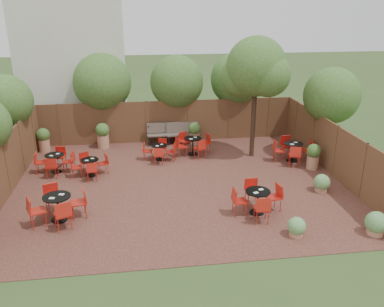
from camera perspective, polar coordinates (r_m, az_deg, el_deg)
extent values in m
plane|color=#354F23|center=(14.97, -1.76, -4.35)|extent=(80.00, 80.00, 0.00)
cube|color=#3B1C18|center=(14.96, -1.77, -4.32)|extent=(12.00, 10.00, 0.02)
cube|color=#4C2D1C|center=(19.30, -3.40, 4.58)|extent=(12.00, 0.08, 2.00)
cube|color=#4C2D1C|center=(15.22, -24.89, -1.84)|extent=(0.08, 10.00, 2.00)
cube|color=#4C2D1C|center=(16.28, 19.68, 0.31)|extent=(0.08, 10.00, 2.00)
cube|color=beige|center=(21.85, -16.45, 13.71)|extent=(5.00, 4.00, 8.00)
sphere|color=#355C1E|center=(17.69, -24.94, 6.71)|extent=(2.14, 2.14, 2.14)
sphere|color=#355C1E|center=(19.58, -12.60, 9.81)|extent=(2.71, 2.71, 2.71)
sphere|color=#355C1E|center=(19.52, -2.17, 10.11)|extent=(2.55, 2.55, 2.55)
sphere|color=#355C1E|center=(20.22, 6.40, 10.41)|extent=(2.60, 2.60, 2.60)
sphere|color=#355C1E|center=(17.81, 19.21, 7.77)|extent=(2.34, 2.34, 2.34)
cylinder|color=black|center=(17.25, 8.76, 6.07)|extent=(0.23, 0.23, 4.07)
sphere|color=#355C1E|center=(16.89, 9.10, 12.10)|extent=(2.45, 2.45, 2.45)
sphere|color=#355C1E|center=(17.20, 7.00, 10.84)|extent=(1.71, 1.71, 1.71)
sphere|color=#355C1E|center=(16.67, 10.78, 10.90)|extent=(1.79, 1.79, 1.79)
cube|color=brown|center=(19.00, -3.94, 2.67)|extent=(1.61, 0.49, 0.05)
cube|color=brown|center=(19.12, -4.01, 3.69)|extent=(1.60, 0.13, 0.48)
cube|color=black|center=(19.05, -6.11, 1.87)|extent=(0.07, 0.48, 0.43)
cube|color=black|center=(19.14, -1.75, 2.07)|extent=(0.07, 0.48, 0.43)
cube|color=brown|center=(19.08, -1.31, 2.75)|extent=(1.58, 0.58, 0.05)
cube|color=brown|center=(19.20, -1.38, 3.73)|extent=(1.55, 0.23, 0.47)
cube|color=black|center=(19.10, -3.40, 1.97)|extent=(0.10, 0.47, 0.41)
cube|color=black|center=(19.25, 0.78, 2.16)|extent=(0.10, 0.47, 0.41)
cylinder|color=black|center=(17.21, -4.60, -0.87)|extent=(0.39, 0.39, 0.03)
cylinder|color=black|center=(17.10, -4.63, 0.13)|extent=(0.04, 0.04, 0.63)
cylinder|color=black|center=(16.99, -4.67, 1.15)|extent=(0.68, 0.68, 0.03)
cube|color=white|center=(17.06, -4.32, 1.31)|extent=(0.14, 0.12, 0.01)
cube|color=white|center=(16.88, -4.95, 1.08)|extent=(0.14, 0.12, 0.01)
cylinder|color=black|center=(13.13, 9.15, -8.25)|extent=(0.46, 0.46, 0.03)
cylinder|color=black|center=(12.95, 9.24, -6.82)|extent=(0.05, 0.05, 0.73)
cylinder|color=black|center=(12.79, 9.33, -5.33)|extent=(0.79, 0.79, 0.03)
cube|color=white|center=(12.88, 9.77, -5.04)|extent=(0.15, 0.11, 0.02)
cube|color=white|center=(12.64, 9.05, -5.51)|extent=(0.15, 0.11, 0.02)
cylinder|color=black|center=(16.11, -14.14, -3.01)|extent=(0.40, 0.40, 0.03)
cylinder|color=black|center=(15.98, -14.24, -1.95)|extent=(0.05, 0.05, 0.63)
cylinder|color=black|center=(15.87, -14.34, -0.87)|extent=(0.69, 0.69, 0.03)
cube|color=white|center=(15.91, -13.93, -0.69)|extent=(0.15, 0.12, 0.01)
cube|color=white|center=(15.77, -14.71, -0.96)|extent=(0.15, 0.12, 0.01)
cylinder|color=black|center=(16.84, -18.66, -2.43)|extent=(0.43, 0.43, 0.03)
cylinder|color=black|center=(16.71, -18.79, -1.34)|extent=(0.05, 0.05, 0.68)
cylinder|color=black|center=(16.59, -18.93, -0.21)|extent=(0.74, 0.74, 0.03)
cube|color=white|center=(16.63, -18.50, -0.03)|extent=(0.14, 0.11, 0.01)
cube|color=white|center=(16.50, -19.34, -0.30)|extent=(0.14, 0.11, 0.01)
cylinder|color=black|center=(17.57, 13.97, -0.97)|extent=(0.47, 0.47, 0.03)
cylinder|color=black|center=(17.44, 14.08, 0.18)|extent=(0.05, 0.05, 0.74)
cylinder|color=black|center=(17.31, 14.18, 1.36)|extent=(0.81, 0.81, 0.03)
cube|color=white|center=(17.43, 14.48, 1.54)|extent=(0.16, 0.12, 0.02)
cube|color=white|center=(17.15, 14.01, 1.28)|extent=(0.16, 0.12, 0.02)
cylinder|color=black|center=(17.79, 0.12, -0.06)|extent=(0.45, 0.45, 0.03)
cylinder|color=black|center=(17.67, 0.12, 1.03)|extent=(0.05, 0.05, 0.71)
cylinder|color=black|center=(17.55, 0.12, 2.15)|extent=(0.77, 0.77, 0.03)
cube|color=white|center=(17.63, 0.47, 2.32)|extent=(0.17, 0.15, 0.02)
cube|color=white|center=(17.41, -0.16, 2.08)|extent=(0.17, 0.15, 0.02)
cylinder|color=black|center=(13.21, -18.27, -8.90)|extent=(0.49, 0.49, 0.03)
cylinder|color=black|center=(13.03, -18.46, -7.39)|extent=(0.06, 0.06, 0.77)
cylinder|color=black|center=(12.86, -18.66, -5.82)|extent=(0.84, 0.84, 0.03)
cube|color=white|center=(12.90, -18.03, -5.53)|extent=(0.18, 0.16, 0.02)
cube|color=white|center=(12.75, -19.26, -6.00)|extent=(0.18, 0.16, 0.02)
cylinder|color=#AC7356|center=(18.97, -12.46, 1.70)|extent=(0.53, 0.53, 0.61)
sphere|color=#355C1E|center=(18.81, -12.59, 3.28)|extent=(0.64, 0.64, 0.64)
cylinder|color=#AC7356|center=(19.00, 0.35, 2.14)|extent=(0.48, 0.48, 0.55)
sphere|color=#355C1E|center=(18.86, 0.35, 3.55)|extent=(0.58, 0.58, 0.58)
cylinder|color=#AC7356|center=(19.25, -20.19, 1.09)|extent=(0.49, 0.49, 0.56)
sphere|color=#355C1E|center=(19.10, -20.37, 2.52)|extent=(0.59, 0.59, 0.59)
cylinder|color=#AC7356|center=(16.90, 16.71, -1.19)|extent=(0.47, 0.47, 0.54)
sphere|color=#355C1E|center=(16.73, 16.88, 0.36)|extent=(0.57, 0.57, 0.57)
cylinder|color=#AC7356|center=(12.97, 24.52, -9.92)|extent=(0.47, 0.47, 0.22)
sphere|color=#558947|center=(12.85, 24.70, -8.87)|extent=(0.65, 0.65, 0.65)
cylinder|color=#AC7356|center=(12.15, 14.51, -10.82)|extent=(0.39, 0.39, 0.18)
sphere|color=#558947|center=(12.04, 14.61, -9.93)|extent=(0.53, 0.53, 0.53)
cylinder|color=#AC7356|center=(15.07, 17.82, -4.74)|extent=(0.43, 0.43, 0.19)
sphere|color=#558947|center=(14.97, 17.92, -3.90)|extent=(0.58, 0.58, 0.58)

